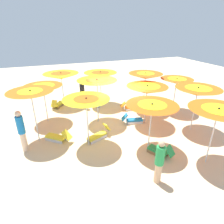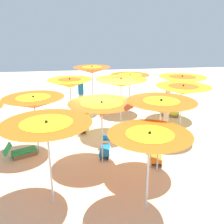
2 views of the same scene
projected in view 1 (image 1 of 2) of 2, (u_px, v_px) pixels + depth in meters
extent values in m
cube|color=beige|center=(117.00, 124.00, 10.43)|extent=(37.58, 37.58, 0.04)
cylinder|color=silver|center=(35.00, 119.00, 8.45)|extent=(0.05, 0.05, 2.29)
cone|color=orange|center=(31.00, 95.00, 7.97)|extent=(1.94, 1.94, 0.32)
cone|color=yellow|center=(30.00, 93.00, 7.94)|extent=(1.02, 1.02, 0.17)
sphere|color=black|center=(30.00, 90.00, 7.89)|extent=(0.07, 0.07, 0.07)
cylinder|color=silver|center=(88.00, 125.00, 8.20)|extent=(0.05, 0.05, 2.05)
cone|color=yellow|center=(86.00, 103.00, 7.77)|extent=(1.96, 1.96, 0.37)
cone|color=orange|center=(86.00, 101.00, 7.73)|extent=(1.05, 1.05, 0.20)
sphere|color=black|center=(86.00, 98.00, 7.68)|extent=(0.07, 0.07, 0.07)
cylinder|color=silver|center=(150.00, 130.00, 7.96)|extent=(0.05, 0.05, 1.91)
cone|color=orange|center=(152.00, 109.00, 7.56)|extent=(2.09, 2.09, 0.39)
cone|color=yellow|center=(152.00, 107.00, 7.52)|extent=(1.15, 1.15, 0.22)
sphere|color=black|center=(152.00, 104.00, 7.46)|extent=(0.07, 0.07, 0.07)
cylinder|color=silver|center=(211.00, 139.00, 7.09)|extent=(0.05, 0.05, 2.13)
cone|color=orange|center=(218.00, 114.00, 6.65)|extent=(2.07, 2.07, 0.35)
cone|color=yellow|center=(218.00, 112.00, 6.61)|extent=(1.14, 1.14, 0.19)
sphere|color=black|center=(219.00, 108.00, 6.56)|extent=(0.07, 0.07, 0.07)
cylinder|color=silver|center=(46.00, 106.00, 10.33)|extent=(0.05, 0.05, 1.91)
cone|color=orange|center=(43.00, 89.00, 9.93)|extent=(2.03, 2.03, 0.35)
cone|color=yellow|center=(43.00, 88.00, 9.90)|extent=(1.23, 1.23, 0.21)
sphere|color=black|center=(43.00, 85.00, 9.84)|extent=(0.07, 0.07, 0.07)
cylinder|color=silver|center=(98.00, 103.00, 10.28)|extent=(0.05, 0.05, 2.23)
cone|color=yellow|center=(97.00, 83.00, 9.81)|extent=(2.09, 2.09, 0.31)
cone|color=orange|center=(97.00, 81.00, 9.78)|extent=(1.19, 1.19, 0.18)
sphere|color=black|center=(97.00, 79.00, 9.73)|extent=(0.07, 0.07, 0.07)
cylinder|color=silver|center=(146.00, 107.00, 10.19)|extent=(0.05, 0.05, 1.91)
cone|color=orange|center=(147.00, 90.00, 9.79)|extent=(2.15, 2.15, 0.41)
cone|color=yellow|center=(147.00, 88.00, 9.75)|extent=(1.32, 1.32, 0.26)
sphere|color=black|center=(147.00, 85.00, 9.69)|extent=(0.07, 0.07, 0.07)
cylinder|color=silver|center=(194.00, 111.00, 9.48)|extent=(0.05, 0.05, 2.05)
cone|color=orange|center=(198.00, 92.00, 9.05)|extent=(2.14, 2.14, 0.39)
cone|color=yellow|center=(198.00, 90.00, 9.01)|extent=(1.22, 1.22, 0.22)
sphere|color=black|center=(199.00, 87.00, 8.95)|extent=(0.07, 0.07, 0.07)
cylinder|color=silver|center=(63.00, 90.00, 12.67)|extent=(0.05, 0.05, 1.94)
cone|color=yellow|center=(61.00, 76.00, 12.27)|extent=(2.29, 2.29, 0.39)
cone|color=orange|center=(61.00, 75.00, 12.23)|extent=(1.30, 1.30, 0.22)
sphere|color=black|center=(61.00, 73.00, 12.17)|extent=(0.07, 0.07, 0.07)
cylinder|color=silver|center=(101.00, 90.00, 12.54)|extent=(0.05, 0.05, 2.06)
cone|color=yellow|center=(100.00, 75.00, 12.11)|extent=(2.13, 2.13, 0.32)
cone|color=orange|center=(100.00, 74.00, 12.08)|extent=(1.17, 1.17, 0.18)
sphere|color=black|center=(100.00, 72.00, 12.03)|extent=(0.07, 0.07, 0.07)
cylinder|color=silver|center=(144.00, 93.00, 11.80)|extent=(0.05, 0.05, 2.17)
cone|color=orange|center=(145.00, 76.00, 11.34)|extent=(2.04, 2.04, 0.35)
cone|color=yellow|center=(146.00, 75.00, 11.30)|extent=(1.06, 1.06, 0.18)
sphere|color=black|center=(146.00, 73.00, 11.26)|extent=(0.07, 0.07, 0.07)
cylinder|color=silver|center=(174.00, 96.00, 11.66)|extent=(0.05, 0.05, 1.91)
cone|color=orange|center=(177.00, 81.00, 11.26)|extent=(1.93, 1.93, 0.31)
cone|color=yellow|center=(177.00, 80.00, 11.23)|extent=(1.10, 1.10, 0.18)
sphere|color=black|center=(177.00, 78.00, 11.18)|extent=(0.07, 0.07, 0.07)
cube|color=silver|center=(99.00, 139.00, 8.90)|extent=(0.43, 0.93, 0.14)
cube|color=silver|center=(95.00, 137.00, 9.10)|extent=(0.43, 0.93, 0.14)
cube|color=yellow|center=(97.00, 136.00, 8.95)|extent=(0.68, 1.04, 0.10)
cube|color=yellow|center=(107.00, 127.00, 9.24)|extent=(0.39, 0.38, 0.41)
cube|color=olive|center=(57.00, 105.00, 12.67)|extent=(0.74, 0.54, 0.14)
cube|color=olive|center=(61.00, 106.00, 12.59)|extent=(0.74, 0.54, 0.14)
cube|color=yellow|center=(59.00, 104.00, 12.58)|extent=(0.91, 0.78, 0.10)
cube|color=yellow|center=(54.00, 104.00, 11.97)|extent=(0.45, 0.46, 0.41)
cube|color=olive|center=(155.00, 154.00, 7.86)|extent=(0.76, 0.39, 0.14)
cube|color=olive|center=(160.00, 151.00, 8.09)|extent=(0.76, 0.39, 0.14)
cube|color=green|center=(158.00, 150.00, 7.93)|extent=(0.90, 0.68, 0.10)
cube|color=green|center=(170.00, 151.00, 7.49)|extent=(0.43, 0.45, 0.39)
cube|color=silver|center=(54.00, 141.00, 8.78)|extent=(0.64, 0.74, 0.14)
cube|color=silver|center=(58.00, 137.00, 9.08)|extent=(0.64, 0.74, 0.14)
cube|color=yellow|center=(55.00, 137.00, 8.88)|extent=(0.88, 0.94, 0.10)
cube|color=yellow|center=(67.00, 135.00, 8.58)|extent=(0.52, 0.52, 0.39)
cube|color=silver|center=(132.00, 108.00, 12.32)|extent=(0.27, 0.91, 0.14)
cube|color=silver|center=(133.00, 110.00, 12.00)|extent=(0.27, 0.91, 0.14)
cube|color=orange|center=(133.00, 107.00, 12.11)|extent=(0.58, 0.99, 0.10)
cube|color=orange|center=(123.00, 105.00, 11.98)|extent=(0.43, 0.42, 0.31)
cube|color=silver|center=(134.00, 120.00, 10.67)|extent=(0.21, 0.87, 0.14)
cube|color=silver|center=(135.00, 123.00, 10.37)|extent=(0.21, 0.87, 0.14)
cube|color=#1972B7|center=(135.00, 120.00, 10.47)|extent=(0.50, 0.92, 0.10)
cube|color=#1972B7|center=(125.00, 117.00, 10.29)|extent=(0.39, 0.38, 0.36)
cylinder|color=beige|center=(24.00, 142.00, 8.05)|extent=(0.24, 0.24, 0.88)
cylinder|color=#1972BF|center=(20.00, 125.00, 7.71)|extent=(0.30, 0.30, 0.77)
sphere|color=beige|center=(18.00, 114.00, 7.50)|extent=(0.24, 0.24, 0.24)
cylinder|color=#D8A87F|center=(158.00, 173.00, 6.43)|extent=(0.24, 0.24, 0.78)
cylinder|color=green|center=(160.00, 155.00, 6.12)|extent=(0.30, 0.30, 0.68)
sphere|color=#D8A87F|center=(162.00, 144.00, 5.94)|extent=(0.21, 0.21, 0.21)
cylinder|color=beige|center=(83.00, 102.00, 12.30)|extent=(0.24, 0.24, 0.86)
cylinder|color=black|center=(82.00, 90.00, 11.96)|extent=(0.30, 0.30, 0.76)
sphere|color=beige|center=(82.00, 82.00, 11.75)|extent=(0.23, 0.23, 0.23)
sphere|color=#337FE5|center=(98.00, 105.00, 12.50)|extent=(0.29, 0.29, 0.29)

